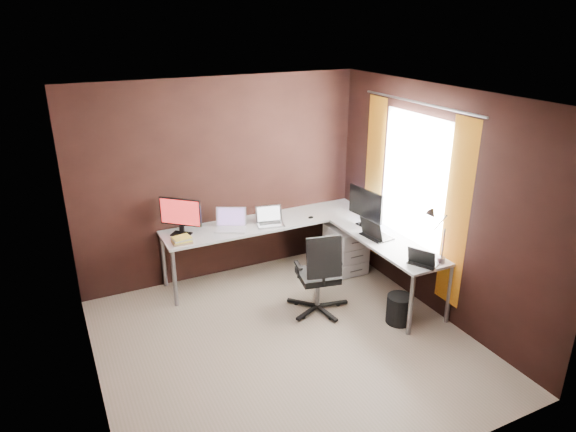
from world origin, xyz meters
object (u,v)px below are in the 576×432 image
object	(u,v)px
drawer_pedestal	(346,249)
laptop_black_big	(375,233)
book_stack	(182,240)
laptop_silver	(270,220)
desk_lamp	(436,229)
monitor_left	(180,214)
laptop_white	(231,224)
monitor_right	(366,206)
office_chair	(318,288)
laptop_black_small	(423,261)
wastebasket	(399,309)

from	to	relation	value
drawer_pedestal	laptop_black_big	bearing A→B (deg)	-93.62
book_stack	laptop_silver	bearing A→B (deg)	3.52
laptop_black_big	desk_lamp	world-z (taller)	desk_lamp
monitor_left	laptop_white	xyz separation A→B (m)	(0.58, -0.09, -0.20)
monitor_right	book_stack	size ratio (longest dim) A/B	2.52
desk_lamp	office_chair	size ratio (longest dim) A/B	0.60
laptop_white	laptop_silver	world-z (taller)	laptop_white
monitor_left	book_stack	bearing A→B (deg)	-64.07
laptop_white	desk_lamp	distance (m)	2.41
laptop_black_small	office_chair	distance (m)	1.20
desk_lamp	laptop_white	bearing A→B (deg)	134.06
laptop_white	wastebasket	bearing A→B (deg)	-25.30
drawer_pedestal	book_stack	world-z (taller)	book_stack
monitor_right	desk_lamp	size ratio (longest dim) A/B	0.98
monitor_left	office_chair	bearing A→B (deg)	-2.23
laptop_black_small	desk_lamp	xyz separation A→B (m)	(0.15, 0.02, 0.32)
monitor_left	desk_lamp	size ratio (longest dim) A/B	0.76
laptop_white	desk_lamp	world-z (taller)	desk_lamp
laptop_white	wastebasket	xyz separation A→B (m)	(1.31, -1.66, -0.62)
drawer_pedestal	desk_lamp	xyz separation A→B (m)	(0.15, -1.44, 0.80)
office_chair	wastebasket	xyz separation A→B (m)	(0.68, -0.60, -0.13)
monitor_left	laptop_black_small	size ratio (longest dim) A/B	1.26
monitor_right	laptop_black_big	xyz separation A→B (m)	(-0.09, -0.34, -0.22)
laptop_black_small	wastebasket	bearing A→B (deg)	20.08
wastebasket	office_chair	bearing A→B (deg)	138.65
laptop_silver	book_stack	distance (m)	1.13
monitor_left	wastebasket	size ratio (longest dim) A/B	1.39
laptop_silver	laptop_black_small	size ratio (longest dim) A/B	1.03
book_stack	wastebasket	world-z (taller)	book_stack
drawer_pedestal	monitor_left	xyz separation A→B (m)	(-2.03, 0.43, 0.68)
drawer_pedestal	laptop_white	distance (m)	1.56
book_stack	wastebasket	size ratio (longest dim) A/B	0.71
monitor_right	laptop_white	size ratio (longest dim) A/B	1.30
laptop_white	desk_lamp	size ratio (longest dim) A/B	0.76
laptop_black_small	office_chair	xyz separation A→B (m)	(-0.82, 0.72, -0.49)
laptop_white	office_chair	distance (m)	1.34
drawer_pedestal	office_chair	xyz separation A→B (m)	(-0.82, -0.73, -0.01)
monitor_left	book_stack	distance (m)	0.33
drawer_pedestal	office_chair	world-z (taller)	office_chair
office_chair	laptop_black_big	bearing A→B (deg)	16.70
laptop_silver	desk_lamp	xyz separation A→B (m)	(1.11, -1.69, 0.32)
monitor_right	book_stack	distance (m)	2.22
laptop_black_big	book_stack	world-z (taller)	laptop_black_big
book_stack	wastebasket	distance (m)	2.55
laptop_silver	wastebasket	distance (m)	1.89
laptop_white	office_chair	bearing A→B (deg)	-32.92
laptop_black_big	office_chair	world-z (taller)	office_chair
monitor_left	laptop_silver	size ratio (longest dim) A/B	1.22
laptop_white	book_stack	bearing A→B (deg)	-140.49
laptop_black_small	book_stack	world-z (taller)	laptop_black_small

